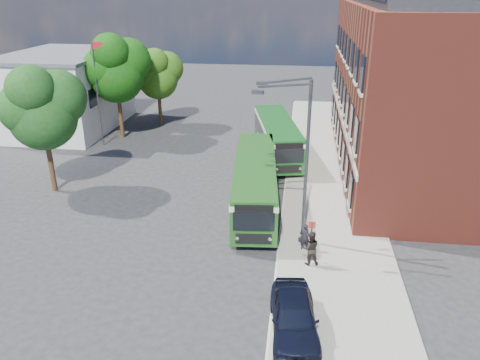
# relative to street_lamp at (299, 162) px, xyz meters

# --- Properties ---
(ground) EXTENTS (120.00, 120.00, 0.00)m
(ground) POSITION_rel_street_lamp_xyz_m (-4.84, 2.00, -4.79)
(ground) COLOR #262628
(ground) RESTS_ON ground
(pavement) EXTENTS (6.00, 48.00, 0.15)m
(pavement) POSITION_rel_street_lamp_xyz_m (2.16, 10.00, -4.72)
(pavement) COLOR gray
(pavement) RESTS_ON ground
(kerb_line) EXTENTS (0.12, 48.00, 0.01)m
(kerb_line) POSITION_rel_street_lamp_xyz_m (-0.89, 10.00, -4.79)
(kerb_line) COLOR beige
(kerb_line) RESTS_ON ground
(brick_office) EXTENTS (12.10, 26.00, 14.20)m
(brick_office) POSITION_rel_street_lamp_xyz_m (9.16, 14.00, 2.18)
(brick_office) COLOR maroon
(brick_office) RESTS_ON ground
(white_building) EXTENTS (9.40, 13.40, 7.30)m
(white_building) POSITION_rel_street_lamp_xyz_m (-22.84, 20.00, -1.13)
(white_building) COLOR silver
(white_building) RESTS_ON ground
(flagpole) EXTENTS (0.95, 0.10, 9.00)m
(flagpole) POSITION_rel_street_lamp_xyz_m (-17.29, 15.00, 0.15)
(flagpole) COLOR #3B3D40
(flagpole) RESTS_ON ground
(street_lamp) EXTENTS (2.96, 2.38, 9.00)m
(street_lamp) POSITION_rel_street_lamp_xyz_m (0.00, 0.00, 0.00)
(street_lamp) COLOR #3B3D40
(street_lamp) RESTS_ON ground
(bus_stop_sign) EXTENTS (0.35, 0.08, 2.52)m
(bus_stop_sign) POSITION_rel_street_lamp_xyz_m (0.76, -2.20, -3.28)
(bus_stop_sign) COLOR #3B3D40
(bus_stop_sign) RESTS_ON ground
(bus_front) EXTENTS (3.63, 12.27, 3.02)m
(bus_front) POSITION_rel_street_lamp_xyz_m (-2.72, 4.49, -2.96)
(bus_front) COLOR #20531A
(bus_front) RESTS_ON ground
(bus_rear) EXTENTS (4.80, 11.42, 3.02)m
(bus_rear) POSITION_rel_street_lamp_xyz_m (-1.88, 14.25, -2.96)
(bus_rear) COLOR #14521A
(bus_rear) RESTS_ON ground
(parked_car) EXTENTS (2.31, 4.74, 1.56)m
(parked_car) POSITION_rel_street_lamp_xyz_m (0.08, -7.40, -3.86)
(parked_car) COLOR black
(parked_car) RESTS_ON pavement
(pedestrian_a) EXTENTS (0.63, 0.51, 1.49)m
(pedestrian_a) POSITION_rel_street_lamp_xyz_m (0.47, -0.79, -3.90)
(pedestrian_a) COLOR black
(pedestrian_a) RESTS_ON pavement
(pedestrian_b) EXTENTS (0.98, 0.81, 1.82)m
(pedestrian_b) POSITION_rel_street_lamp_xyz_m (0.76, -2.23, -3.73)
(pedestrian_b) COLOR black
(pedestrian_b) RESTS_ON pavement
(tree_left) EXTENTS (5.17, 4.91, 8.73)m
(tree_left) POSITION_rel_street_lamp_xyz_m (-16.65, 5.01, 1.13)
(tree_left) COLOR #372414
(tree_left) RESTS_ON ground
(tree_mid) EXTENTS (5.63, 5.36, 9.51)m
(tree_mid) POSITION_rel_street_lamp_xyz_m (-16.39, 17.35, 1.67)
(tree_mid) COLOR #372414
(tree_mid) RESTS_ON ground
(tree_right) EXTENTS (4.57, 4.35, 7.72)m
(tree_right) POSITION_rel_street_lamp_xyz_m (-14.05, 21.92, 0.45)
(tree_right) COLOR #372414
(tree_right) RESTS_ON ground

